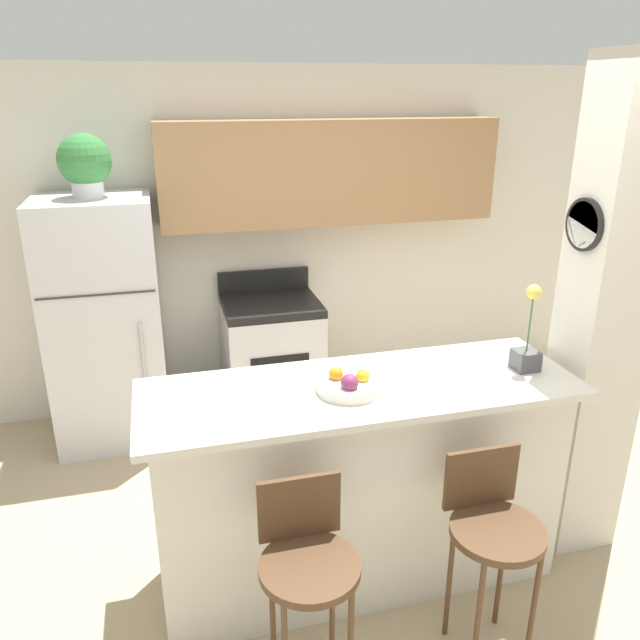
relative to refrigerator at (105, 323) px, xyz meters
name	(u,v)px	position (x,y,z in m)	size (l,w,h in m)	color
ground_plane	(357,571)	(1.26, -1.79, -0.86)	(14.00, 14.00, 0.00)	tan
wall_back	(295,214)	(1.42, 0.32, 0.63)	(5.60, 0.38, 2.55)	silver
pillar_right	(602,323)	(2.52, -1.79, 0.42)	(0.38, 0.32, 2.55)	silver
counter_bar	(359,483)	(1.26, -1.79, -0.32)	(2.06, 0.69, 1.09)	silver
refrigerator	(105,323)	(0.00, 0.00, 0.00)	(0.75, 0.69, 1.73)	silver
stove_range	(272,357)	(1.16, 0.04, -0.40)	(0.70, 0.63, 1.07)	silver
bar_stool_left	(307,563)	(0.85, -2.36, -0.22)	(0.40, 0.40, 0.95)	#4C331E
bar_stool_right	(492,528)	(1.66, -2.36, -0.22)	(0.40, 0.40, 0.95)	#4C331E
potted_plant_on_fridge	(85,163)	(0.00, 0.00, 1.08)	(0.33, 0.33, 0.40)	silver
orchid_vase	(527,346)	(2.09, -1.82, 0.35)	(0.11, 0.11, 0.43)	#4C4C51
fruit_bowl	(349,385)	(1.18, -1.83, 0.26)	(0.29, 0.29, 0.12)	silver
trash_bin	(202,415)	(0.60, -0.23, -0.67)	(0.28, 0.28, 0.38)	#59595B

